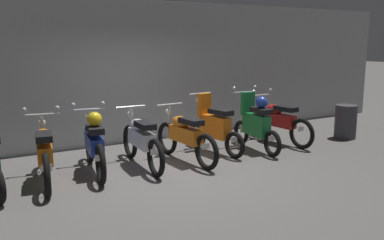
{
  "coord_description": "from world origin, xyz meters",
  "views": [
    {
      "loc": [
        -3.24,
        -6.06,
        2.2
      ],
      "look_at": [
        0.63,
        0.59,
        0.75
      ],
      "focal_mm": 38.61,
      "sensor_mm": 36.0,
      "label": 1
    }
  ],
  "objects": [
    {
      "name": "motorbike_slot_6",
      "position": [
        2.09,
        0.48,
        0.57
      ],
      "size": [
        0.59,
        1.68,
        1.29
      ],
      "color": "black",
      "rests_on": "ground"
    },
    {
      "name": "trash_bin",
      "position": [
        4.57,
        0.26,
        0.39
      ],
      "size": [
        0.49,
        0.49,
        0.78
      ],
      "primitive_type": "cylinder",
      "color": "#38383D",
      "rests_on": "ground"
    },
    {
      "name": "motorbike_slot_5",
      "position": [
        1.25,
        0.76,
        0.52
      ],
      "size": [
        0.56,
        1.68,
        1.18
      ],
      "color": "black",
      "rests_on": "ground"
    },
    {
      "name": "motorbike_slot_7",
      "position": [
        2.92,
        0.72,
        0.49
      ],
      "size": [
        0.59,
        1.95,
        1.15
      ],
      "color": "black",
      "rests_on": "ground"
    },
    {
      "name": "motorbike_slot_1",
      "position": [
        -2.08,
        0.55,
        0.49
      ],
      "size": [
        0.58,
        1.94,
        1.15
      ],
      "color": "black",
      "rests_on": "ground"
    },
    {
      "name": "motorbike_slot_3",
      "position": [
        -0.42,
        0.59,
        0.49
      ],
      "size": [
        0.56,
        1.95,
        1.03
      ],
      "color": "black",
      "rests_on": "ground"
    },
    {
      "name": "back_wall",
      "position": [
        0.0,
        2.56,
        1.56
      ],
      "size": [
        16.0,
        0.3,
        3.12
      ],
      "primitive_type": "cube",
      "color": "#9EA0A3",
      "rests_on": "ground"
    },
    {
      "name": "motorbike_slot_2",
      "position": [
        -1.25,
        0.66,
        0.53
      ],
      "size": [
        0.58,
        1.94,
        1.15
      ],
      "color": "black",
      "rests_on": "ground"
    },
    {
      "name": "ground_plane",
      "position": [
        0.0,
        0.0,
        0.0
      ],
      "size": [
        80.0,
        80.0,
        0.0
      ],
      "primitive_type": "plane",
      "color": "#565451"
    },
    {
      "name": "motorbike_slot_4",
      "position": [
        0.42,
        0.48,
        0.49
      ],
      "size": [
        0.56,
        1.95,
        1.03
      ],
      "color": "black",
      "rests_on": "ground"
    }
  ]
}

